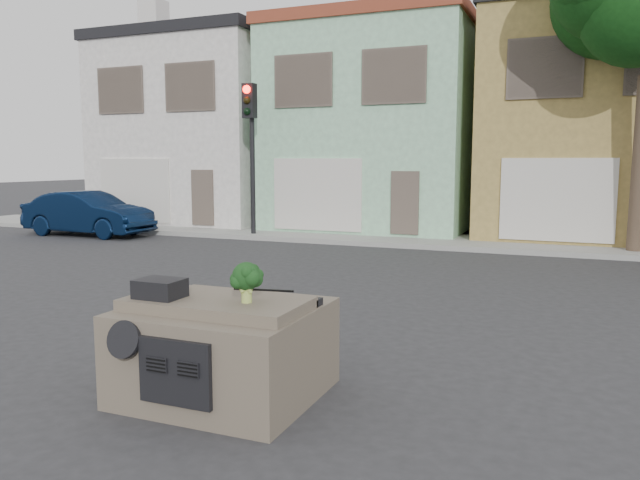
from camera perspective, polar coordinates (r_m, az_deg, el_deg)
The scene contains 11 objects.
ground_plane at distance 9.75m, azimuth 0.63°, elevation -8.04°, with size 120.00×120.00×0.00m, color #303033.
sidewalk at distance 19.71m, azimuth 12.06°, elevation -0.18°, with size 40.00×3.00×0.15m, color gray.
townhouse_white at distance 27.41m, azimuth -9.63°, elevation 9.68°, with size 7.20×8.20×7.55m, color silver.
townhouse_mint at distance 24.29m, azimuth 5.79°, elevation 10.07°, with size 7.20×8.20×7.55m, color #99D3A9.
townhouse_tan at distance 23.27m, azimuth 24.03°, elevation 9.61°, with size 7.20×8.20×7.55m, color #A48947.
navy_sedan at distance 23.00m, azimuth -20.35°, elevation 0.39°, with size 1.61×4.63×1.52m, color #081834.
traffic_signal at distance 20.79m, azimuth -6.32°, elevation 7.16°, with size 0.40×0.40×5.10m, color black.
car_dashboard at distance 7.01m, azimuth -8.65°, elevation -9.52°, with size 2.00×1.80×1.12m, color brown.
instrument_hump at distance 6.89m, azimuth -14.42°, elevation -4.31°, with size 0.48×0.38×0.20m, color black.
wiper_arm at distance 7.06m, azimuth -5.19°, elevation -4.56°, with size 0.70×0.03×0.02m, color black.
broccoli at distance 6.46m, azimuth -6.75°, elevation -3.82°, with size 0.35×0.35×0.43m, color black.
Camera 1 is at (3.50, -8.73, 2.57)m, focal length 35.00 mm.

